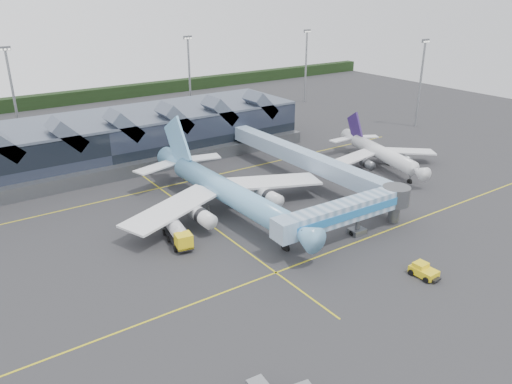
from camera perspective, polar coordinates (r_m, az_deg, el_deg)
ground at (r=71.58m, az=-1.57°, el=-6.44°), size 260.00×260.00×0.00m
taxi_stripes at (r=79.22m, az=-5.55°, el=-3.54°), size 120.00×60.00×0.01m
tree_line_far at (r=169.32m, az=-22.77°, el=9.61°), size 260.00×4.00×4.00m
terminal at (r=108.25m, az=-17.88°, el=5.41°), size 90.00×22.25×12.52m
light_masts at (r=129.79m, az=-9.29°, el=12.34°), size 132.40×42.56×22.45m
main_airliner at (r=80.91m, az=-3.61°, el=0.20°), size 36.97×42.46×13.65m
regional_jet at (r=105.86m, az=13.97°, el=4.42°), size 24.78×27.54×9.54m
jet_bridge at (r=74.52m, az=11.12°, el=-2.01°), size 25.03×4.31×6.03m
fuel_truck at (r=73.62m, az=-9.08°, el=-4.38°), size 3.68×9.13×3.03m
pushback_tug at (r=68.30m, az=18.60°, el=-8.53°), size 2.57×3.93×1.70m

